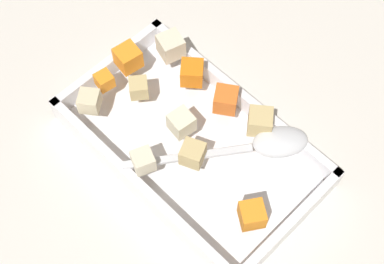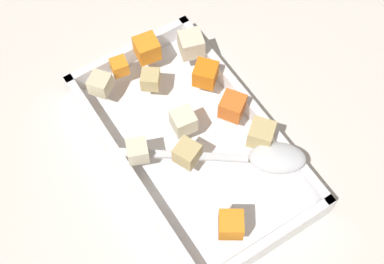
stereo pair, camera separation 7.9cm
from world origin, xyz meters
TOP-DOWN VIEW (x-y plane):
  - ground_plane at (0.00, 0.00)m, footprint 4.00×4.00m
  - baking_dish at (-0.00, -0.02)m, footprint 0.36×0.21m
  - carrot_chunk_rim_edge at (0.14, 0.01)m, footprint 0.03×0.03m
  - carrot_chunk_corner_ne at (0.15, -0.04)m, footprint 0.04×0.04m
  - carrot_chunk_heap_top at (-0.00, -0.09)m, footprint 0.04×0.04m
  - carrot_chunk_far_left at (0.06, -0.08)m, footprint 0.04×0.04m
  - carrot_chunk_heap_side at (-0.14, 0.01)m, footprint 0.04×0.04m
  - potato_chunk_under_handle at (-0.03, 0.01)m, footprint 0.04×0.04m
  - potato_chunk_back_center at (0.10, -0.01)m, footprint 0.04×0.04m
  - potato_chunk_near_spoon at (-0.06, -0.09)m, footprint 0.05×0.05m
  - potato_chunk_corner_sw at (0.02, -0.02)m, footprint 0.03×0.03m
  - potato_chunk_center at (0.13, 0.05)m, footprint 0.04×0.04m
  - parsnip_chunk_corner_se at (0.01, 0.06)m, footprint 0.04×0.04m
  - parsnip_chunk_near_right at (0.12, -0.09)m, footprint 0.04×0.04m
  - serving_spoon at (-0.09, -0.08)m, footprint 0.17×0.22m

SIDE VIEW (x-z plane):
  - ground_plane at x=0.00m, z-range 0.00..0.00m
  - baking_dish at x=0.00m, z-range -0.01..0.04m
  - serving_spoon at x=-0.09m, z-range 0.05..0.07m
  - carrot_chunk_rim_edge at x=0.14m, z-range 0.05..0.07m
  - potato_chunk_back_center at x=0.10m, z-range 0.05..0.07m
  - parsnip_chunk_corner_se at x=0.01m, z-range 0.05..0.07m
  - potato_chunk_center at x=0.13m, z-range 0.05..0.08m
  - potato_chunk_under_handle at x=-0.03m, z-range 0.05..0.08m
  - potato_chunk_corner_sw at x=0.02m, z-range 0.05..0.08m
  - carrot_chunk_heap_side at x=-0.14m, z-range 0.05..0.08m
  - carrot_chunk_far_left at x=0.06m, z-range 0.05..0.08m
  - carrot_chunk_heap_top at x=0.00m, z-range 0.05..0.08m
  - potato_chunk_near_spoon at x=-0.06m, z-range 0.05..0.08m
  - carrot_chunk_corner_ne at x=0.15m, z-range 0.05..0.08m
  - parsnip_chunk_near_right at x=0.12m, z-range 0.05..0.08m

